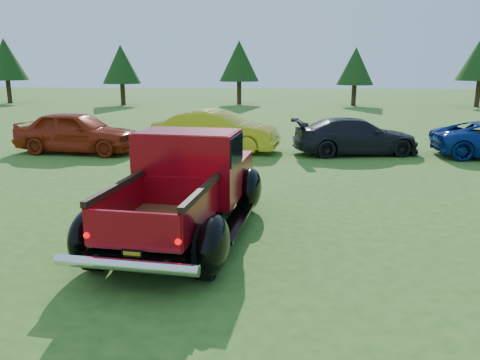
{
  "coord_description": "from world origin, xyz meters",
  "views": [
    {
      "loc": [
        0.6,
        -7.27,
        2.91
      ],
      "look_at": [
        -0.09,
        0.2,
        1.1
      ],
      "focal_mm": 35.0,
      "sensor_mm": 36.0,
      "label": 1
    }
  ],
  "objects": [
    {
      "name": "tree_far_west",
      "position": [
        -22.0,
        30.0,
        3.52
      ],
      "size": [
        3.33,
        3.33,
        5.2
      ],
      "color": "#332114",
      "rests_on": "ground"
    },
    {
      "name": "tree_mid_right",
      "position": [
        6.0,
        30.0,
        2.97
      ],
      "size": [
        2.82,
        2.82,
        4.4
      ],
      "color": "#332114",
      "rests_on": "ground"
    },
    {
      "name": "pickup_truck",
      "position": [
        -1.07,
        0.81,
        0.86
      ],
      "size": [
        2.7,
        5.07,
        1.82
      ],
      "rotation": [
        0.0,
        0.0,
        -0.1
      ],
      "color": "black",
      "rests_on": "ground"
    },
    {
      "name": "show_car_yellow",
      "position": [
        -1.73,
        9.01,
        0.72
      ],
      "size": [
        4.52,
        2.09,
        1.44
      ],
      "primitive_type": "imported",
      "rotation": [
        0.0,
        0.0,
        1.44
      ],
      "color": "gold",
      "rests_on": "ground"
    },
    {
      "name": "tree_west",
      "position": [
        -12.0,
        29.0,
        3.11
      ],
      "size": [
        2.94,
        2.94,
        4.6
      ],
      "color": "#332114",
      "rests_on": "ground"
    },
    {
      "name": "tree_mid_left",
      "position": [
        -3.0,
        31.0,
        3.38
      ],
      "size": [
        3.2,
        3.2,
        5.0
      ],
      "color": "#332114",
      "rests_on": "ground"
    },
    {
      "name": "show_car_grey",
      "position": [
        3.08,
        8.9,
        0.62
      ],
      "size": [
        4.5,
        2.49,
        1.23
      ],
      "primitive_type": "imported",
      "rotation": [
        0.0,
        0.0,
        1.76
      ],
      "color": "black",
      "rests_on": "ground"
    },
    {
      "name": "ground",
      "position": [
        0.0,
        0.0,
        0.0
      ],
      "size": [
        120.0,
        120.0,
        0.0
      ],
      "primitive_type": "plane",
      "color": "#325B1A",
      "rests_on": "ground"
    },
    {
      "name": "show_car_red",
      "position": [
        -6.5,
        8.28,
        0.73
      ],
      "size": [
        4.42,
        2.15,
        1.45
      ],
      "primitive_type": "imported",
      "rotation": [
        0.0,
        0.0,
        1.47
      ],
      "color": "maroon",
      "rests_on": "ground"
    }
  ]
}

